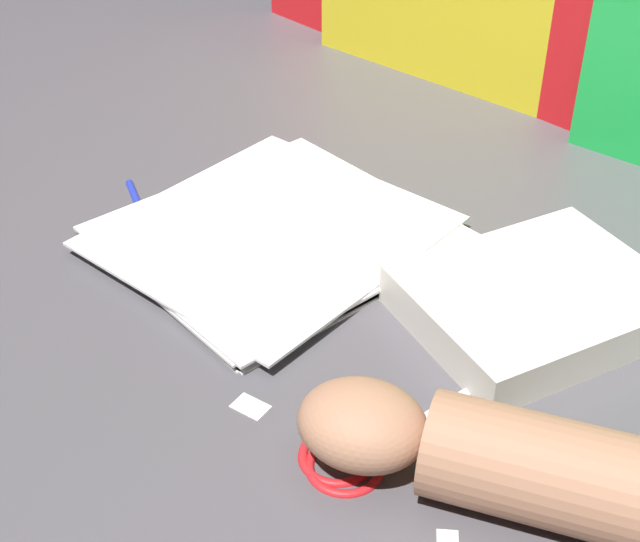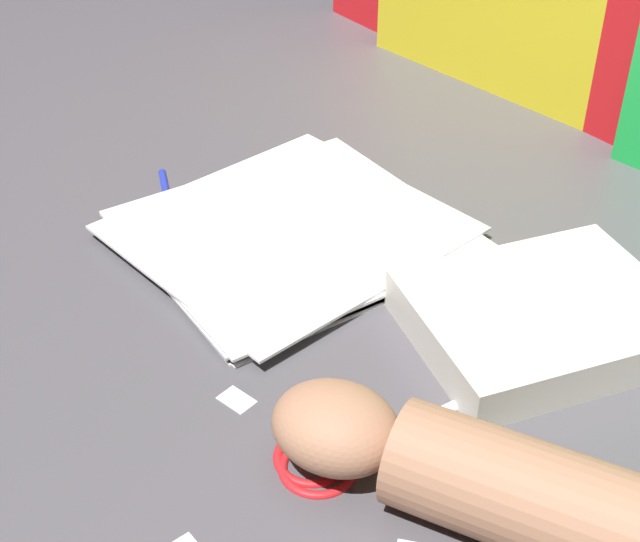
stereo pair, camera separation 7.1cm
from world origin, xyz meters
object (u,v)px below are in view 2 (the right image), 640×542
object	(u,v)px
paper_stack	(293,232)
hand_forearm	(507,489)
book_closed	(542,317)
scissors	(343,450)

from	to	relation	value
paper_stack	hand_forearm	distance (m)	0.37
paper_stack	book_closed	world-z (taller)	book_closed
paper_stack	hand_forearm	bearing A→B (deg)	-13.90
paper_stack	hand_forearm	size ratio (longest dim) A/B	0.99
scissors	hand_forearm	xyz separation A→B (m)	(0.11, 0.04, 0.03)
scissors	hand_forearm	distance (m)	0.12
scissors	hand_forearm	bearing A→B (deg)	21.53
paper_stack	hand_forearm	xyz separation A→B (m)	(0.36, -0.09, 0.03)
scissors	book_closed	bearing A→B (deg)	91.85
paper_stack	hand_forearm	world-z (taller)	hand_forearm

